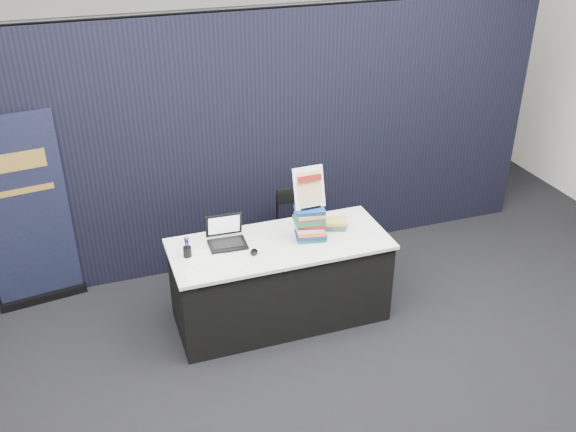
{
  "coord_description": "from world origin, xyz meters",
  "views": [
    {
      "loc": [
        -1.41,
        -3.72,
        3.44
      ],
      "look_at": [
        0.07,
        0.55,
        0.98
      ],
      "focal_mm": 40.0,
      "sensor_mm": 36.0,
      "label": 1
    }
  ],
  "objects_px": {
    "book_stack_tall": "(310,224)",
    "display_table": "(280,280)",
    "book_stack_short": "(336,224)",
    "laptop": "(226,237)",
    "info_sign": "(309,188)",
    "stacking_chair": "(301,231)",
    "pullup_banner": "(28,224)"
  },
  "relations": [
    {
      "from": "laptop",
      "to": "book_stack_short",
      "type": "distance_m",
      "value": 0.94
    },
    {
      "from": "book_stack_short",
      "to": "stacking_chair",
      "type": "height_order",
      "value": "stacking_chair"
    },
    {
      "from": "display_table",
      "to": "stacking_chair",
      "type": "height_order",
      "value": "stacking_chair"
    },
    {
      "from": "display_table",
      "to": "book_stack_tall",
      "type": "bearing_deg",
      "value": -5.18
    },
    {
      "from": "display_table",
      "to": "stacking_chair",
      "type": "bearing_deg",
      "value": 54.39
    },
    {
      "from": "book_stack_tall",
      "to": "pullup_banner",
      "type": "distance_m",
      "value": 2.4
    },
    {
      "from": "laptop",
      "to": "display_table",
      "type": "bearing_deg",
      "value": -14.91
    },
    {
      "from": "laptop",
      "to": "stacking_chair",
      "type": "bearing_deg",
      "value": 29.93
    },
    {
      "from": "display_table",
      "to": "stacking_chair",
      "type": "relative_size",
      "value": 2.07
    },
    {
      "from": "book_stack_tall",
      "to": "info_sign",
      "type": "bearing_deg",
      "value": 90.0
    },
    {
      "from": "book_stack_tall",
      "to": "pullup_banner",
      "type": "height_order",
      "value": "pullup_banner"
    },
    {
      "from": "info_sign",
      "to": "book_stack_tall",
      "type": "bearing_deg",
      "value": -91.77
    },
    {
      "from": "book_stack_tall",
      "to": "book_stack_short",
      "type": "distance_m",
      "value": 0.31
    },
    {
      "from": "book_stack_short",
      "to": "pullup_banner",
      "type": "bearing_deg",
      "value": 160.45
    },
    {
      "from": "book_stack_short",
      "to": "book_stack_tall",
      "type": "bearing_deg",
      "value": -161.1
    },
    {
      "from": "book_stack_tall",
      "to": "pullup_banner",
      "type": "xyz_separation_m",
      "value": [
        -2.19,
        0.97,
        -0.11
      ]
    },
    {
      "from": "book_stack_short",
      "to": "stacking_chair",
      "type": "bearing_deg",
      "value": 105.34
    },
    {
      "from": "book_stack_tall",
      "to": "display_table",
      "type": "bearing_deg",
      "value": 174.82
    },
    {
      "from": "book_stack_short",
      "to": "info_sign",
      "type": "relative_size",
      "value": 0.65
    },
    {
      "from": "stacking_chair",
      "to": "info_sign",
      "type": "bearing_deg",
      "value": -105.22
    },
    {
      "from": "pullup_banner",
      "to": "book_stack_tall",
      "type": "bearing_deg",
      "value": -31.83
    },
    {
      "from": "pullup_banner",
      "to": "book_stack_short",
      "type": "bearing_deg",
      "value": -27.51
    },
    {
      "from": "display_table",
      "to": "book_stack_short",
      "type": "bearing_deg",
      "value": 7.73
    },
    {
      "from": "stacking_chair",
      "to": "book_stack_short",
      "type": "bearing_deg",
      "value": -75.06
    },
    {
      "from": "laptop",
      "to": "pullup_banner",
      "type": "bearing_deg",
      "value": 154.46
    },
    {
      "from": "info_sign",
      "to": "stacking_chair",
      "type": "height_order",
      "value": "info_sign"
    },
    {
      "from": "display_table",
      "to": "book_stack_short",
      "type": "height_order",
      "value": "book_stack_short"
    },
    {
      "from": "laptop",
      "to": "stacking_chair",
      "type": "relative_size",
      "value": 0.36
    },
    {
      "from": "display_table",
      "to": "book_stack_tall",
      "type": "height_order",
      "value": "book_stack_tall"
    },
    {
      "from": "book_stack_tall",
      "to": "book_stack_short",
      "type": "bearing_deg",
      "value": 18.9
    },
    {
      "from": "display_table",
      "to": "stacking_chair",
      "type": "xyz_separation_m",
      "value": [
        0.39,
        0.55,
        0.11
      ]
    },
    {
      "from": "pullup_banner",
      "to": "stacking_chair",
      "type": "relative_size",
      "value": 2.01
    }
  ]
}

